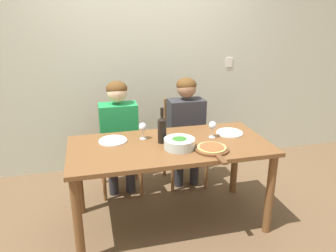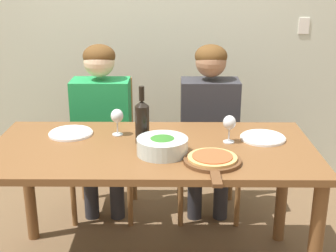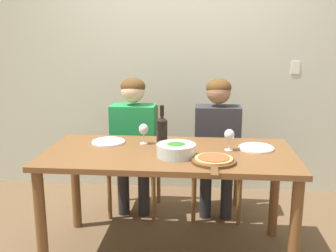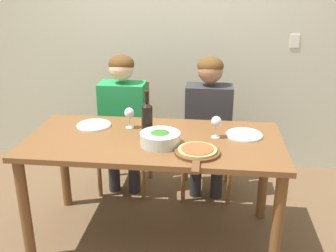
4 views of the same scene
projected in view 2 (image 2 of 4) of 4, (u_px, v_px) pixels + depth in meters
back_wall at (159, 12)px, 3.53m from camera, size 10.00×0.06×2.70m
dining_table at (153, 165)px, 2.50m from camera, size 1.71×0.82×0.78m
chair_left at (105, 143)px, 3.29m from camera, size 0.42×0.42×0.94m
chair_right at (207, 144)px, 3.29m from camera, size 0.42×0.42×0.94m
person_woman at (101, 117)px, 3.11m from camera, size 0.47×0.51×1.20m
person_man at (210, 118)px, 3.10m from camera, size 0.47×0.51×1.20m
wine_bottle at (142, 121)px, 2.47m from camera, size 0.08×0.08×0.31m
broccoli_bowl at (162, 146)px, 2.35m from camera, size 0.26×0.26×0.09m
dinner_plate_left at (71, 133)px, 2.63m from camera, size 0.25×0.25×0.02m
dinner_plate_right at (263, 138)px, 2.56m from camera, size 0.25×0.25×0.02m
pizza_on_board at (212, 160)px, 2.25m from camera, size 0.28×0.42×0.04m
wine_glass_left at (117, 117)px, 2.60m from camera, size 0.07×0.07×0.15m
wine_glass_right at (229, 124)px, 2.48m from camera, size 0.07×0.07×0.15m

